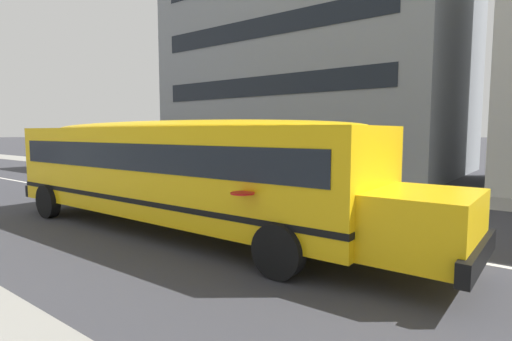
{
  "coord_description": "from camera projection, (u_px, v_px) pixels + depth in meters",
  "views": [
    {
      "loc": [
        7.4,
        -8.83,
        2.59
      ],
      "look_at": [
        1.31,
        -0.99,
        1.62
      ],
      "focal_mm": 28.15,
      "sensor_mm": 36.0,
      "label": 1
    }
  ],
  "objects": [
    {
      "name": "parked_car_beige_end_of_row",
      "position": [
        114.0,
        160.0,
        24.87
      ],
      "size": [
        3.99,
        2.06,
        1.64
      ],
      "rotation": [
        0.0,
        0.0,
        -0.06
      ],
      "color": "#C1B28E",
      "rests_on": "ground_plane"
    },
    {
      "name": "school_bus",
      "position": [
        179.0,
        166.0,
        10.25
      ],
      "size": [
        12.87,
        3.05,
        2.87
      ],
      "rotation": [
        0.0,
        0.0,
        0.01
      ],
      "color": "yellow",
      "rests_on": "ground_plane"
    },
    {
      "name": "ground_plane",
      "position": [
        241.0,
        220.0,
        11.71
      ],
      "size": [
        400.0,
        400.0,
        0.0
      ],
      "primitive_type": "plane",
      "color": "#38383D"
    },
    {
      "name": "parked_car_grey_under_tree",
      "position": [
        60.0,
        156.0,
        28.61
      ],
      "size": [
        3.99,
        2.05,
        1.64
      ],
      "rotation": [
        0.0,
        0.0,
        -0.06
      ],
      "color": "gray",
      "rests_on": "ground_plane"
    },
    {
      "name": "sidewalk_far",
      "position": [
        354.0,
        190.0,
        17.86
      ],
      "size": [
        120.0,
        3.0,
        0.01
      ],
      "primitive_type": "cube",
      "color": "gray",
      "rests_on": "ground_plane"
    },
    {
      "name": "lane_centreline",
      "position": [
        241.0,
        220.0,
        11.71
      ],
      "size": [
        110.0,
        0.16,
        0.01
      ],
      "primitive_type": "cube",
      "color": "silver",
      "rests_on": "ground_plane"
    },
    {
      "name": "apartment_block_far_left",
      "position": [
        319.0,
        72.0,
        27.25
      ],
      "size": [
        17.89,
        12.89,
        13.3
      ],
      "color": "gray",
      "rests_on": "ground_plane"
    }
  ]
}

